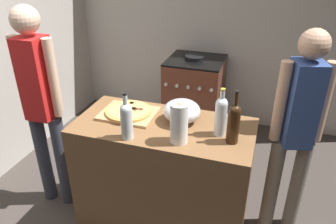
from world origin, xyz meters
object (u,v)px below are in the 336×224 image
stove (194,95)px  person_in_red (297,128)px  wine_bottle_clear (221,115)px  pizza (129,111)px  paper_towel_roll (179,123)px  mixing_bowl (182,111)px  wine_bottle_amber (126,119)px  person_in_stripes (41,101)px  wine_bottle_dark (234,122)px

stove → person_in_red: 1.73m
wine_bottle_clear → stove: size_ratio=0.36×
pizza → wine_bottle_clear: wine_bottle_clear is taller
paper_towel_roll → stove: (-0.31, 1.73, -0.61)m
stove → pizza: bearing=-95.6°
mixing_bowl → wine_bottle_amber: wine_bottle_amber is taller
wine_bottle_amber → person_in_red: bearing=24.9°
pizza → person_in_stripes: size_ratio=0.20×
person_in_stripes → wine_bottle_amber: bearing=-14.2°
mixing_bowl → wine_bottle_amber: 0.43m
wine_bottle_amber → wine_bottle_clear: 0.61m
wine_bottle_amber → stove: size_ratio=0.34×
person_in_stripes → wine_bottle_dark: bearing=-1.7°
paper_towel_roll → wine_bottle_amber: bearing=-169.8°
pizza → person_in_stripes: person_in_stripes is taller
wine_bottle_clear → person_in_red: person_in_red is taller
wine_bottle_clear → person_in_red: (0.49, 0.26, -0.16)m
paper_towel_roll → person_in_red: 0.86m
paper_towel_roll → wine_bottle_dark: 0.34m
mixing_bowl → wine_bottle_clear: wine_bottle_clear is taller
wine_bottle_amber → wine_bottle_dark: bearing=14.0°
pizza → person_in_red: (1.18, 0.19, -0.04)m
person_in_red → mixing_bowl: bearing=-167.8°
paper_towel_roll → person_in_stripes: person_in_stripes is taller
person_in_stripes → wine_bottle_clear: bearing=0.9°
paper_towel_roll → stove: paper_towel_roll is taller
wine_bottle_clear → person_in_red: size_ratio=0.21×
mixing_bowl → paper_towel_roll: size_ratio=0.97×
wine_bottle_amber → wine_bottle_clear: size_ratio=0.97×
wine_bottle_dark → person_in_red: bearing=39.1°
pizza → mixing_bowl: mixing_bowl is taller
wine_bottle_clear → wine_bottle_dark: bearing=-35.8°
person_in_stripes → person_in_red: (1.87, 0.28, -0.06)m
wine_bottle_clear → person_in_stripes: bearing=-179.1°
wine_bottle_dark → person_in_stripes: bearing=178.3°
wine_bottle_amber → wine_bottle_clear: (0.56, 0.23, 0.01)m
paper_towel_roll → mixing_bowl: bearing=102.1°
paper_towel_roll → person_in_stripes: bearing=172.7°
paper_towel_roll → wine_bottle_dark: (0.32, 0.10, 0.01)m
paper_towel_roll → person_in_stripes: (-1.15, 0.15, -0.09)m
pizza → mixing_bowl: (0.40, 0.02, 0.05)m
mixing_bowl → wine_bottle_dark: (0.38, -0.16, 0.07)m
stove → paper_towel_roll: bearing=-79.9°
mixing_bowl → stove: (-0.25, 1.47, -0.56)m
pizza → paper_towel_roll: size_ratio=1.25×
paper_towel_roll → wine_bottle_amber: (-0.33, -0.06, 0.00)m
wine_bottle_amber → person_in_stripes: (-0.82, 0.21, -0.09)m
wine_bottle_dark → person_in_red: (0.40, 0.33, -0.16)m
mixing_bowl → person_in_stripes: person_in_stripes is taller
paper_towel_roll → person_in_red: bearing=30.7°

